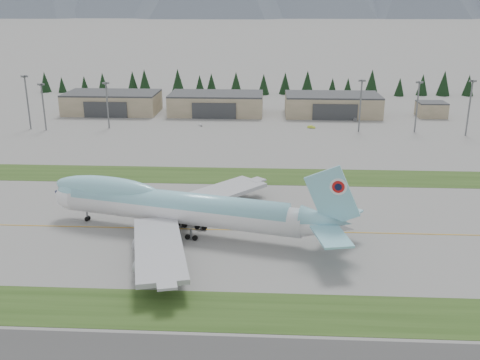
# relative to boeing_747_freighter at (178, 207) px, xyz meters

# --- Properties ---
(ground) EXTENTS (7000.00, 7000.00, 0.00)m
(ground) POSITION_rel_boeing_747_freighter_xyz_m (10.09, 2.17, -7.04)
(ground) COLOR slate
(ground) RESTS_ON ground
(grass_strip_near) EXTENTS (400.00, 14.00, 0.08)m
(grass_strip_near) POSITION_rel_boeing_747_freighter_xyz_m (10.09, -35.83, -7.04)
(grass_strip_near) COLOR #2B4719
(grass_strip_near) RESTS_ON ground
(grass_strip_far) EXTENTS (400.00, 18.00, 0.08)m
(grass_strip_far) POSITION_rel_boeing_747_freighter_xyz_m (10.09, 47.17, -7.04)
(grass_strip_far) COLOR #2B4719
(grass_strip_far) RESTS_ON ground
(taxiway_line_main) EXTENTS (400.00, 0.40, 0.02)m
(taxiway_line_main) POSITION_rel_boeing_747_freighter_xyz_m (10.09, 2.17, -7.04)
(taxiway_line_main) COLOR #C48B17
(taxiway_line_main) RESTS_ON ground
(boeing_747_freighter) EXTENTS (81.27, 67.97, 21.36)m
(boeing_747_freighter) POSITION_rel_boeing_747_freighter_xyz_m (0.00, 0.00, 0.00)
(boeing_747_freighter) COLOR white
(boeing_747_freighter) RESTS_ON ground
(hangar_left) EXTENTS (48.00, 26.60, 10.80)m
(hangar_left) POSITION_rel_boeing_747_freighter_xyz_m (-59.91, 152.07, -1.65)
(hangar_left) COLOR gray
(hangar_left) RESTS_ON ground
(hangar_center) EXTENTS (48.00, 26.60, 10.80)m
(hangar_center) POSITION_rel_boeing_747_freighter_xyz_m (-4.91, 152.07, -1.65)
(hangar_center) COLOR gray
(hangar_center) RESTS_ON ground
(hangar_right) EXTENTS (48.00, 26.60, 10.80)m
(hangar_right) POSITION_rel_boeing_747_freighter_xyz_m (55.09, 152.07, -1.65)
(hangar_right) COLOR gray
(hangar_right) RESTS_ON ground
(control_shed) EXTENTS (14.00, 12.00, 7.60)m
(control_shed) POSITION_rel_boeing_747_freighter_xyz_m (105.09, 150.17, -3.24)
(control_shed) COLOR gray
(control_shed) RESTS_ON ground
(floodlight_masts) EXTENTS (199.23, 9.06, 24.48)m
(floodlight_masts) POSITION_rel_boeing_747_freighter_xyz_m (8.01, 112.88, 8.94)
(floodlight_masts) COLOR slate
(floodlight_masts) RESTS_ON ground
(service_vehicle_a) EXTENTS (2.22, 3.38, 1.07)m
(service_vehicle_a) POSITION_rel_boeing_747_freighter_xyz_m (-9.72, 122.67, -7.04)
(service_vehicle_a) COLOR silver
(service_vehicle_a) RESTS_ON ground
(service_vehicle_b) EXTENTS (4.00, 2.74, 1.25)m
(service_vehicle_b) POSITION_rel_boeing_747_freighter_xyz_m (42.27, 120.65, -7.04)
(service_vehicle_b) COLOR #CCE338
(service_vehicle_b) RESTS_ON ground
(service_vehicle_c) EXTENTS (3.11, 5.09, 1.38)m
(service_vehicle_c) POSITION_rel_boeing_747_freighter_xyz_m (65.25, 138.68, -7.04)
(service_vehicle_c) COLOR #9D9FA2
(service_vehicle_c) RESTS_ON ground
(conifer_belt) EXTENTS (276.35, 14.68, 16.02)m
(conifer_belt) POSITION_rel_boeing_747_freighter_xyz_m (14.93, 214.67, -0.05)
(conifer_belt) COLOR black
(conifer_belt) RESTS_ON ground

